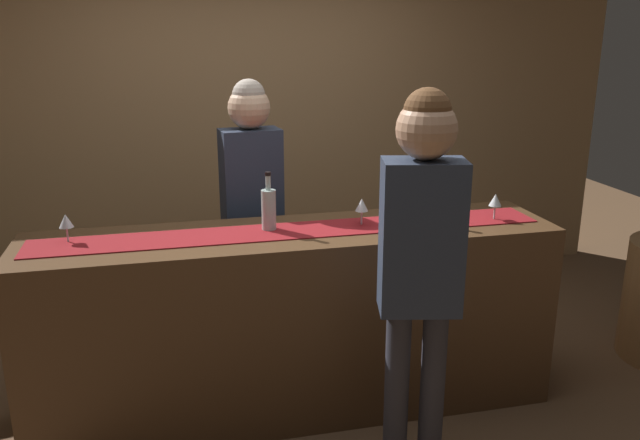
% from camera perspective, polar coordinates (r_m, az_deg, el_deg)
% --- Properties ---
extents(ground_plane, '(10.00, 10.00, 0.00)m').
position_cam_1_polar(ground_plane, '(3.71, -2.14, -15.88)').
color(ground_plane, brown).
extents(back_wall, '(6.00, 0.12, 2.90)m').
position_cam_1_polar(back_wall, '(5.04, -6.60, 10.27)').
color(back_wall, tan).
rests_on(back_wall, ground).
extents(bar_counter, '(2.72, 0.60, 1.00)m').
position_cam_1_polar(bar_counter, '(3.47, -2.23, -8.89)').
color(bar_counter, '#543821').
rests_on(bar_counter, ground).
extents(counter_runner_cloth, '(2.58, 0.28, 0.01)m').
position_cam_1_polar(counter_runner_cloth, '(3.29, -2.33, -0.94)').
color(counter_runner_cloth, maroon).
rests_on(counter_runner_cloth, bar_counter).
extents(wine_bottle_amber, '(0.07, 0.07, 0.30)m').
position_cam_1_polar(wine_bottle_amber, '(3.46, 8.54, 1.69)').
color(wine_bottle_amber, brown).
rests_on(wine_bottle_amber, bar_counter).
extents(wine_bottle_clear, '(0.07, 0.07, 0.30)m').
position_cam_1_polar(wine_bottle_clear, '(3.28, -4.53, 1.00)').
color(wine_bottle_clear, '#B2C6C1').
rests_on(wine_bottle_clear, bar_counter).
extents(wine_glass_near_customer, '(0.07, 0.07, 0.14)m').
position_cam_1_polar(wine_glass_near_customer, '(3.30, -21.43, -0.15)').
color(wine_glass_near_customer, silver).
rests_on(wine_glass_near_customer, bar_counter).
extents(wine_glass_mid_counter, '(0.07, 0.07, 0.14)m').
position_cam_1_polar(wine_glass_mid_counter, '(3.36, 3.69, 1.25)').
color(wine_glass_mid_counter, silver).
rests_on(wine_glass_mid_counter, bar_counter).
extents(wine_glass_far_end, '(0.07, 0.07, 0.14)m').
position_cam_1_polar(wine_glass_far_end, '(3.58, 15.16, 1.64)').
color(wine_glass_far_end, silver).
rests_on(wine_glass_far_end, bar_counter).
extents(bartender, '(0.36, 0.24, 1.72)m').
position_cam_1_polar(bartender, '(3.80, -6.03, 2.40)').
color(bartender, '#26262B').
rests_on(bartender, ground).
extents(customer_sipping, '(0.38, 0.27, 1.77)m').
position_cam_1_polar(customer_sipping, '(2.74, 8.87, -2.47)').
color(customer_sipping, '#33333D').
rests_on(customer_sipping, ground).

